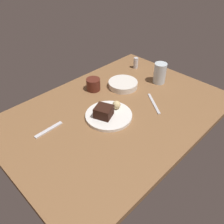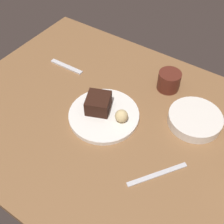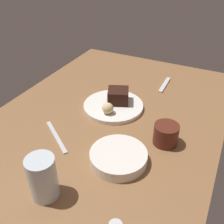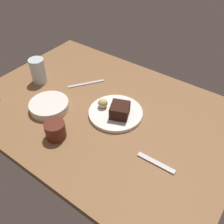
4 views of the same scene
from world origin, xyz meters
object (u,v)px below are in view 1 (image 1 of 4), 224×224
Objects in this scene: side_bowl at (123,84)px; dessert_spoon at (49,130)px; water_glass at (160,73)px; dessert_plate at (109,115)px; salt_shaker at (136,63)px; bread_roll at (117,105)px; chocolate_cake_slice at (104,112)px; coffee_cup at (93,84)px; butter_knife at (154,103)px.

side_bowl is 54.28cm from dessert_spoon.
side_bowl is at bearing -31.75° from water_glass.
dessert_plate is 3.17× the size of salt_shaker.
water_glass is (-46.57, -2.32, 5.58)cm from dessert_plate.
water_glass reaches higher than side_bowl.
bread_roll reaches higher than side_bowl.
chocolate_cake_slice reaches higher than dessert_plate.
chocolate_cake_slice is at bearing 59.58° from coffee_cup.
butter_knife is (-28.33, 9.94, -4.13)cm from chocolate_cake_slice.
dessert_plate is 4.52cm from chocolate_cake_slice.
dessert_plate is at bearing 28.84° from side_bowl.
bread_roll is 0.34× the size of water_glass.
coffee_cup is at bearing -164.58° from dessert_spoon.
coffee_cup is at bearing 57.39° from butter_knife.
water_glass is 1.54× the size of coffee_cup.
salt_shaker is 0.59× the size of water_glass.
dessert_spoon is at bearing 1.64° from side_bowl.
chocolate_cake_slice is 28.24cm from dessert_spoon.
salt_shaker is at bearing -0.44° from butter_knife.
bread_roll reaches higher than dessert_plate.
coffee_cup reaches higher than dessert_plate.
chocolate_cake_slice is at bearing 24.88° from salt_shaker.
coffee_cup is at bearing -120.42° from chocolate_cake_slice.
coffee_cup is 41.24cm from dessert_spoon.
salt_shaker reaches higher than side_bowl.
side_bowl is (-29.38, -14.33, -2.62)cm from chocolate_cake_slice.
water_glass reaches higher than dessert_spoon.
dessert_spoon is at bearing 102.49° from butter_knife.
water_glass is 24.91cm from butter_knife.
bread_roll is at bearing 98.35° from butter_knife.
chocolate_cake_slice is 0.64× the size of water_glass.
chocolate_cake_slice is 1.08× the size of salt_shaker.
salt_shaker is 26.58cm from side_bowl.
water_glass is at bearing -177.69° from chocolate_cake_slice.
salt_shaker reaches higher than bread_roll.
bread_roll is 0.57× the size of salt_shaker.
chocolate_cake_slice and coffee_cup have the same top height.
dessert_spoon is at bearing -25.40° from dessert_plate.
butter_knife is at bearing 155.46° from dessert_spoon.
coffee_cup is at bearing -115.16° from dessert_plate.
dessert_spoon reaches higher than butter_knife.
coffee_cup is 0.44× the size of butter_knife.
butter_knife is (-19.38, 9.98, -3.54)cm from bread_roll.
coffee_cup is (39.19, 0.21, -0.15)cm from salt_shaker.
salt_shaker is at bearing -153.65° from dessert_plate.
chocolate_cake_slice is at bearing 26.00° from side_bowl.
water_glass is 0.67× the size of butter_knife.
salt_shaker reaches higher than dessert_plate.
salt_shaker is (-50.94, -25.23, 2.93)cm from dessert_plate.
chocolate_cake_slice reaches higher than side_bowl.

